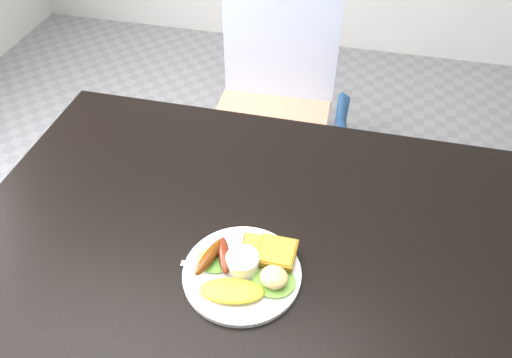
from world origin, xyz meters
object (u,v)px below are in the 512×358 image
Objects in this scene: dining_table at (247,233)px; dining_chair at (269,127)px; person at (328,94)px; plate at (242,273)px.

dining_chair is at bearing 98.22° from dining_table.
person reaches higher than dining_chair.
person is 0.84m from plate.
person reaches higher than dining_table.
person is at bearing -10.11° from dining_chair.
dining_chair is at bearing -16.58° from person.
plate is at bearing -79.91° from dining_table.
dining_table is at bearing -83.58° from dining_chair.
plate reaches higher than dining_table.
dining_table reaches higher than dining_chair.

